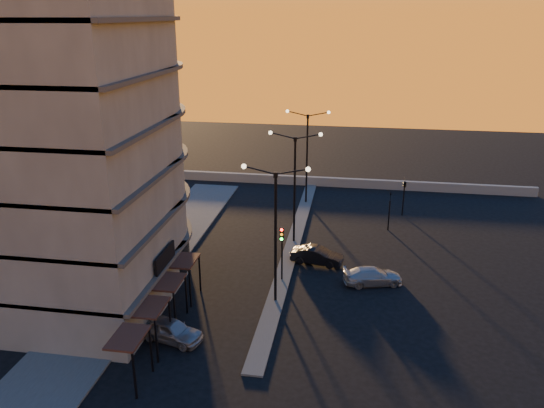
{
  "coord_description": "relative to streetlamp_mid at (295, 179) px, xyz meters",
  "views": [
    {
      "loc": [
        4.87,
        -31.0,
        18.29
      ],
      "look_at": [
        -1.36,
        6.89,
        4.45
      ],
      "focal_mm": 35.0,
      "sensor_mm": 36.0,
      "label": 1
    }
  ],
  "objects": [
    {
      "name": "signal_east_b",
      "position": [
        9.5,
        8.0,
        -2.49
      ],
      "size": [
        0.42,
        1.99,
        3.6
      ],
      "color": "black",
      "rests_on": "ground"
    },
    {
      "name": "parapet",
      "position": [
        2.0,
        16.0,
        -5.09
      ],
      "size": [
        44.0,
        0.5,
        1.0
      ],
      "primitive_type": "cube",
      "color": "gray",
      "rests_on": "ground"
    },
    {
      "name": "median",
      "position": [
        0.0,
        0.0,
        -5.53
      ],
      "size": [
        1.2,
        36.0,
        0.12
      ],
      "primitive_type": "cube",
      "color": "#494947",
      "rests_on": "ground"
    },
    {
      "name": "ground",
      "position": [
        0.0,
        -10.0,
        -5.59
      ],
      "size": [
        120.0,
        120.0,
        0.0
      ],
      "primitive_type": "plane",
      "color": "black",
      "rests_on": "ground"
    },
    {
      "name": "streetlamp_far",
      "position": [
        0.0,
        10.0,
        0.0
      ],
      "size": [
        4.32,
        0.32,
        9.51
      ],
      "color": "black",
      "rests_on": "ground"
    },
    {
      "name": "sidewalk_west",
      "position": [
        -10.5,
        -6.0,
        -5.53
      ],
      "size": [
        5.0,
        40.0,
        0.12
      ],
      "primitive_type": "cube",
      "color": "#494947",
      "rests_on": "ground"
    },
    {
      "name": "car_hatchback",
      "position": [
        -5.41,
        -15.43,
        -4.92
      ],
      "size": [
        4.22,
        2.52,
        1.35
      ],
      "primitive_type": "imported",
      "rotation": [
        0.0,
        0.0,
        1.32
      ],
      "color": "gray",
      "rests_on": "ground"
    },
    {
      "name": "streetlamp_near",
      "position": [
        0.0,
        -10.0,
        0.0
      ],
      "size": [
        4.32,
        0.32,
        9.51
      ],
      "color": "black",
      "rests_on": "ground"
    },
    {
      "name": "building",
      "position": [
        -14.0,
        -9.97,
        6.32
      ],
      "size": [
        14.35,
        17.08,
        25.0
      ],
      "color": "#69655D",
      "rests_on": "ground"
    },
    {
      "name": "car_sedan",
      "position": [
        2.27,
        -3.77,
        -4.94
      ],
      "size": [
        4.16,
        2.02,
        1.31
      ],
      "primitive_type": "imported",
      "rotation": [
        0.0,
        0.0,
        1.41
      ],
      "color": "black",
      "rests_on": "ground"
    },
    {
      "name": "signal_east_a",
      "position": [
        8.0,
        4.0,
        -3.66
      ],
      "size": [
        0.13,
        0.16,
        3.6
      ],
      "color": "black",
      "rests_on": "ground"
    },
    {
      "name": "streetlamp_mid",
      "position": [
        0.0,
        0.0,
        0.0
      ],
      "size": [
        4.32,
        0.32,
        9.51
      ],
      "color": "black",
      "rests_on": "ground"
    },
    {
      "name": "traffic_light_main",
      "position": [
        0.0,
        -7.13,
        -2.7
      ],
      "size": [
        0.28,
        0.44,
        4.25
      ],
      "color": "black",
      "rests_on": "ground"
    },
    {
      "name": "car_wagon",
      "position": [
        6.5,
        -6.4,
        -4.98
      ],
      "size": [
        4.52,
        2.74,
        1.22
      ],
      "primitive_type": "imported",
      "rotation": [
        0.0,
        0.0,
        1.83
      ],
      "color": "#9EA2A5",
      "rests_on": "ground"
    }
  ]
}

